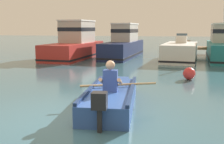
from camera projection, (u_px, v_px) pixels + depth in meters
The scene contains 7 objects.
ground_plane at pixel (64, 119), 5.79m from camera, with size 120.00×120.00×0.00m, color #386070.
rowboat_with_person at pixel (112, 97), 6.67m from camera, with size 1.87×3.72×1.19m.
moored_boat_red at pixel (76, 44), 17.60m from camera, with size 2.45×6.28×2.47m.
moored_boat_navy at pixel (124, 44), 18.22m from camera, with size 2.17×6.41×2.28m.
moored_boat_white at pixel (180, 52), 16.20m from camera, with size 2.45×5.13×1.62m.
moored_boat_teal at pixel (222, 46), 16.60m from camera, with size 2.21×6.43×3.79m.
mooring_buoy at pixel (189, 74), 10.15m from camera, with size 0.47×0.47×0.47m, color red.
Camera 1 is at (2.20, -5.20, 1.95)m, focal length 42.74 mm.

